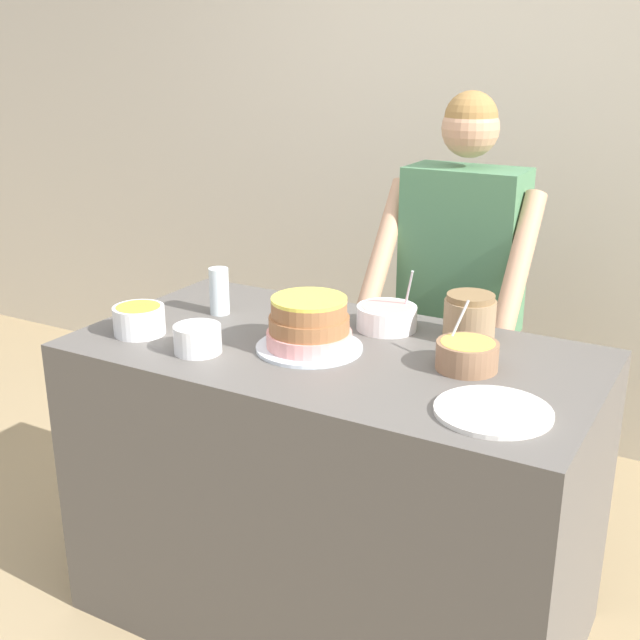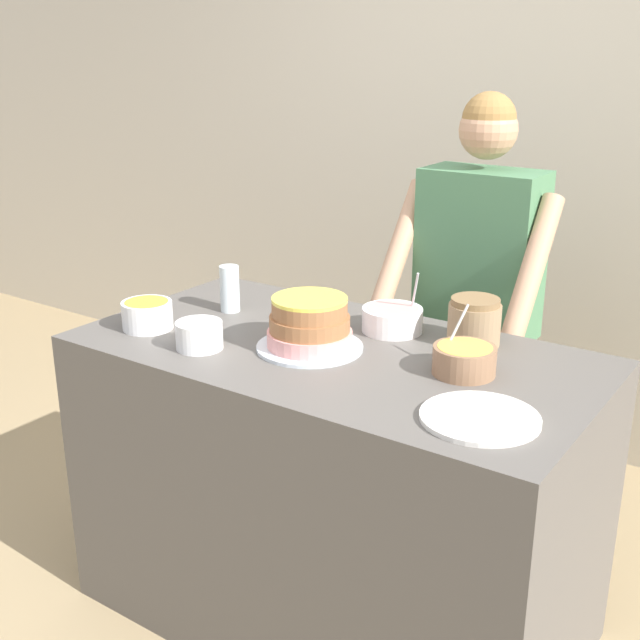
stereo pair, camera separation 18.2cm
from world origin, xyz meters
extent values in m
cube|color=beige|center=(0.00, 1.90, 1.30)|extent=(10.00, 0.05, 2.60)
cube|color=#5B5651|center=(0.00, 0.38, 0.45)|extent=(1.46, 0.77, 0.89)
cylinder|color=#2D2D38|center=(0.03, 1.08, 0.37)|extent=(0.12, 0.12, 0.75)
cylinder|color=#2D2D38|center=(0.21, 1.08, 0.37)|extent=(0.12, 0.12, 0.75)
cube|color=#4C7F56|center=(0.12, 1.08, 1.03)|extent=(0.39, 0.21, 0.56)
cylinder|color=tan|center=(-0.11, 0.93, 1.02)|extent=(0.07, 0.36, 0.48)
cylinder|color=tan|center=(0.35, 0.93, 1.02)|extent=(0.07, 0.36, 0.48)
sphere|color=tan|center=(0.12, 1.08, 1.43)|extent=(0.19, 0.19, 0.19)
sphere|color=olive|center=(0.12, 1.08, 1.47)|extent=(0.17, 0.17, 0.17)
cylinder|color=silver|center=(-0.05, 0.34, 0.90)|extent=(0.30, 0.30, 0.01)
cylinder|color=pink|center=(-0.05, 0.34, 0.92)|extent=(0.24, 0.24, 0.04)
cylinder|color=#9E663D|center=(-0.05, 0.34, 0.96)|extent=(0.22, 0.22, 0.04)
cylinder|color=#9E663D|center=(-0.05, 0.34, 1.01)|extent=(0.21, 0.21, 0.04)
cylinder|color=#F2DB4C|center=(-0.05, 0.34, 1.03)|extent=(0.21, 0.21, 0.01)
cylinder|color=#936B4C|center=(0.37, 0.42, 0.93)|extent=(0.16, 0.16, 0.07)
cylinder|color=#F2DB4C|center=(0.37, 0.42, 0.96)|extent=(0.14, 0.14, 0.01)
cylinder|color=silver|center=(0.33, 0.45, 0.98)|extent=(0.05, 0.08, 0.16)
cylinder|color=white|center=(-0.31, 0.17, 0.93)|extent=(0.13, 0.13, 0.08)
cylinder|color=white|center=(-0.31, 0.17, 0.96)|extent=(0.11, 0.11, 0.01)
cylinder|color=white|center=(0.06, 0.60, 0.93)|extent=(0.18, 0.18, 0.07)
cylinder|color=pink|center=(0.06, 0.60, 0.95)|extent=(0.15, 0.15, 0.01)
cylinder|color=silver|center=(0.11, 0.64, 0.99)|extent=(0.06, 0.06, 0.18)
cylinder|color=white|center=(-0.55, 0.21, 0.93)|extent=(0.15, 0.15, 0.08)
cylinder|color=#EF9938|center=(-0.55, 0.21, 0.97)|extent=(0.13, 0.13, 0.01)
cylinder|color=silver|center=(-0.45, 0.47, 0.96)|extent=(0.06, 0.06, 0.15)
cylinder|color=white|center=(0.52, 0.20, 0.90)|extent=(0.27, 0.27, 0.01)
cylinder|color=#9E7F5B|center=(0.30, 0.63, 0.95)|extent=(0.15, 0.15, 0.12)
cylinder|color=olive|center=(0.30, 0.63, 1.02)|extent=(0.14, 0.14, 0.02)
camera|label=1|loc=(0.99, -1.45, 1.69)|focal=45.00mm
camera|label=2|loc=(1.15, -1.35, 1.69)|focal=45.00mm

